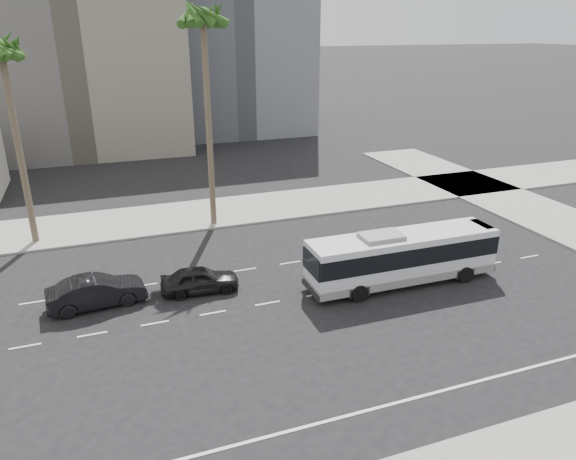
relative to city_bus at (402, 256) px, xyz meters
name	(u,v)px	position (x,y,z in m)	size (l,w,h in m)	color
ground	(318,294)	(-5.11, 0.29, -1.71)	(700.00, 700.00, 0.00)	black
sidewalk_north	(244,209)	(-5.11, 15.79, -1.64)	(120.00, 7.00, 0.15)	gray
midrise_beige_west	(75,72)	(-17.11, 45.29, 7.29)	(24.00, 18.00, 18.00)	#5E5B56
midrise_gray_center	(225,34)	(2.89, 52.29, 11.29)	(20.00, 20.00, 26.00)	#4D4F56
city_bus	(402,256)	(0.00, 0.00, 0.00)	(11.36, 2.78, 3.26)	silver
car_a	(200,280)	(-11.24, 2.94, -0.97)	(4.36, 1.75, 1.49)	black
car_b	(97,292)	(-16.74, 3.23, -0.88)	(5.07, 1.77, 1.67)	black
palm_near	(203,21)	(-8.14, 13.27, 12.69)	(4.72, 4.72, 15.89)	brown
palm_mid	(1,53)	(-20.55, 14.03, 10.83)	(4.51, 4.51, 13.94)	brown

